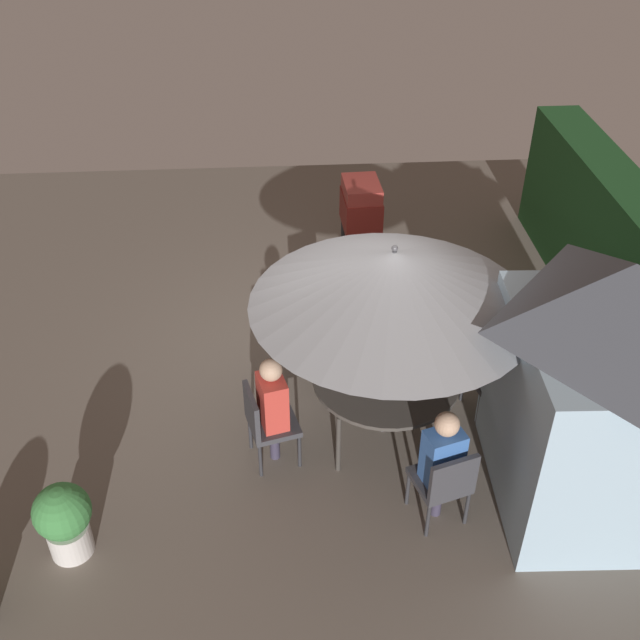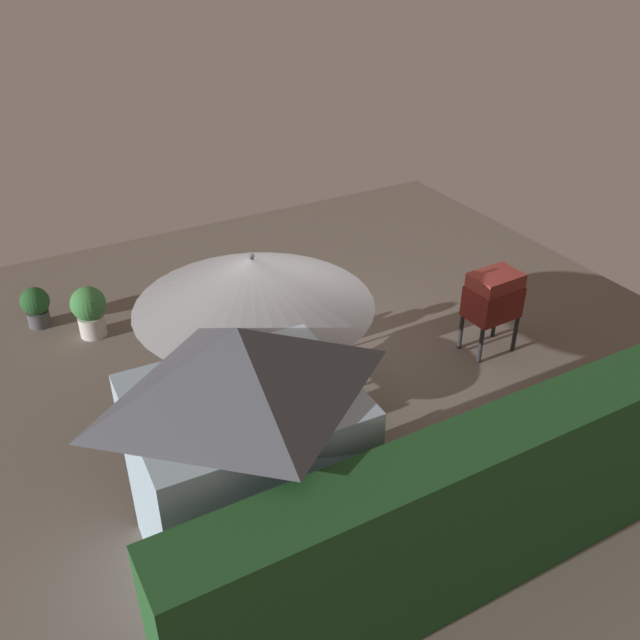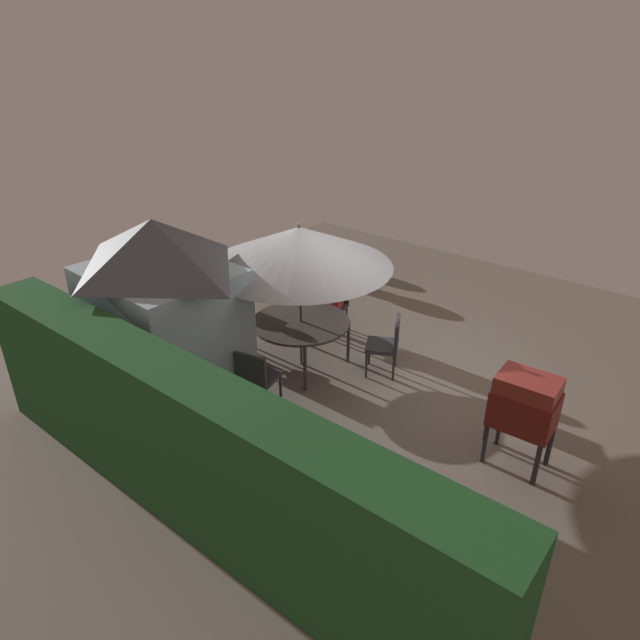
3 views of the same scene
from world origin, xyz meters
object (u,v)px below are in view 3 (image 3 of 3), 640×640
object	(u,v)px
bbq_grill	(525,404)
chair_near_shed	(333,302)
chair_far_side	(228,320)
person_in_blue	(232,306)
garden_shed	(163,311)
patio_umbrella	(299,247)
chair_toward_hedge	(256,376)
person_in_red	(332,290)
potted_plant_by_grill	(347,264)
patio_table	(301,324)
potted_plant_by_shed	(341,253)
chair_toward_house	(388,342)

from	to	relation	value
bbq_grill	chair_near_shed	size ratio (longest dim) A/B	1.33
chair_far_side	person_in_blue	size ratio (longest dim) A/B	0.71
garden_shed	chair_far_side	distance (m)	1.61
patio_umbrella	chair_near_shed	bearing A→B (deg)	-75.26
chair_toward_hedge	person_in_red	world-z (taller)	person_in_red
person_in_blue	person_in_red	bearing A→B (deg)	-118.83
patio_umbrella	potted_plant_by_grill	distance (m)	3.57
chair_far_side	chair_toward_hedge	size ratio (longest dim) A/B	1.00
patio_umbrella	chair_far_side	world-z (taller)	patio_umbrella
patio_umbrella	person_in_blue	world-z (taller)	patio_umbrella
bbq_grill	person_in_red	size ratio (longest dim) A/B	0.95
patio_table	person_in_blue	size ratio (longest dim) A/B	1.17
patio_table	person_in_blue	world-z (taller)	person_in_blue
patio_table	potted_plant_by_shed	xyz separation A→B (m)	(1.96, -3.63, -0.36)
person_in_blue	garden_shed	bearing A→B (deg)	99.11
chair_toward_house	potted_plant_by_shed	distance (m)	4.33
garden_shed	potted_plant_by_shed	bearing A→B (deg)	-78.82
garden_shed	potted_plant_by_grill	world-z (taller)	garden_shed
patio_umbrella	potted_plant_by_shed	world-z (taller)	patio_umbrella
garden_shed	chair_far_side	bearing A→B (deg)	-77.42
patio_table	chair_near_shed	size ratio (longest dim) A/B	1.64
chair_near_shed	potted_plant_by_grill	distance (m)	2.01
patio_table	person_in_blue	distance (m)	1.17
patio_umbrella	person_in_red	size ratio (longest dim) A/B	2.12
garden_shed	person_in_blue	world-z (taller)	garden_shed
patio_table	potted_plant_by_shed	distance (m)	4.14
chair_toward_house	chair_far_side	bearing A→B (deg)	22.83
patio_table	potted_plant_by_shed	bearing A→B (deg)	-61.66
patio_table	patio_umbrella	bearing A→B (deg)	153.43
garden_shed	bbq_grill	world-z (taller)	garden_shed
chair_toward_hedge	chair_near_shed	bearing A→B (deg)	-76.12
bbq_grill	chair_far_side	distance (m)	4.67
patio_umbrella	person_in_red	xyz separation A→B (m)	(0.30, -1.14, -1.14)
person_in_red	bbq_grill	bearing A→B (deg)	161.32
chair_far_side	person_in_blue	bearing A→B (deg)	-162.68
patio_umbrella	bbq_grill	world-z (taller)	patio_umbrella
chair_far_side	potted_plant_by_shed	world-z (taller)	chair_far_side
potted_plant_by_grill	person_in_red	bearing A→B (deg)	119.13
chair_toward_hedge	chair_toward_house	distance (m)	2.07
chair_far_side	person_in_red	bearing A→B (deg)	-120.76
garden_shed	chair_near_shed	size ratio (longest dim) A/B	2.84
bbq_grill	chair_near_shed	world-z (taller)	bbq_grill
person_in_red	person_in_blue	xyz separation A→B (m)	(0.82, 1.49, 0.00)
garden_shed	chair_far_side	world-z (taller)	garden_shed
chair_toward_hedge	chair_far_side	bearing A→B (deg)	-30.57
bbq_grill	potted_plant_by_grill	size ratio (longest dim) A/B	1.55
chair_near_shed	potted_plant_by_grill	world-z (taller)	chair_near_shed
chair_far_side	chair_toward_hedge	distance (m)	1.73
chair_toward_hedge	person_in_blue	distance (m)	1.70
chair_far_side	chair_toward_house	xyz separation A→B (m)	(-2.36, -0.99, 0.00)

